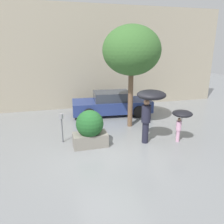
% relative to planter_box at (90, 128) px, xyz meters
% --- Properties ---
extents(ground_plane, '(40.00, 40.00, 0.00)m').
position_rel_planter_box_xyz_m(ground_plane, '(0.62, -0.82, -0.71)').
color(ground_plane, slate).
extents(building_facade, '(18.00, 0.30, 6.00)m').
position_rel_planter_box_xyz_m(building_facade, '(0.62, 5.68, 2.29)').
color(building_facade, '#9E937F').
rests_on(building_facade, ground).
extents(planter_box, '(1.30, 1.04, 1.42)m').
position_rel_planter_box_xyz_m(planter_box, '(0.00, 0.00, 0.00)').
color(planter_box, gray).
rests_on(planter_box, ground).
extents(person_adult, '(1.09, 1.09, 2.13)m').
position_rel_planter_box_xyz_m(person_adult, '(2.26, -0.32, 0.97)').
color(person_adult, '#1E1E2D').
rests_on(person_adult, ground).
extents(person_child, '(0.77, 0.77, 1.31)m').
position_rel_planter_box_xyz_m(person_child, '(3.53, -0.57, 0.37)').
color(person_child, '#D199B7').
rests_on(person_child, ground).
extents(parked_car_near, '(4.44, 2.14, 1.29)m').
position_rel_planter_box_xyz_m(parked_car_near, '(1.87, 3.73, -0.12)').
color(parked_car_near, navy).
rests_on(parked_car_near, ground).
extents(street_tree, '(2.57, 2.57, 4.60)m').
position_rel_planter_box_xyz_m(street_tree, '(2.21, 1.67, 2.78)').
color(street_tree, brown).
rests_on(street_tree, ground).
extents(parking_meter, '(0.14, 0.14, 1.19)m').
position_rel_planter_box_xyz_m(parking_meter, '(-1.01, 0.63, 0.14)').
color(parking_meter, '#595B60').
rests_on(parking_meter, ground).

